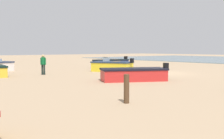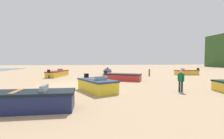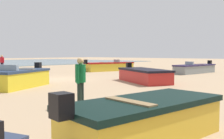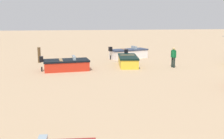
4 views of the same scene
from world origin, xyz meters
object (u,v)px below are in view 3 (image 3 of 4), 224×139
Objects in this scene: boat_grey_0 at (195,69)px; boat_red_6 at (144,75)px; boat_yellow_4 at (144,119)px; boat_yellow_3 at (17,78)px; beach_walker_distant at (2,61)px; beach_walker_foreground at (80,78)px; boat_yellow_5 at (109,67)px.

boat_red_6 reaches higher than boat_grey_0.
boat_grey_0 is 1.38× the size of boat_yellow_4.
boat_red_6 is at bearing -143.06° from boat_yellow_3.
boat_yellow_4 is (2.50, 9.59, -0.05)m from boat_yellow_3.
boat_grey_0 is at bearing 118.89° from boat_yellow_4.
boat_yellow_4 reaches higher than boat_grey_0.
boat_yellow_3 is 2.47× the size of beach_walker_distant.
beach_walker_distant is at bearing -135.39° from beach_walker_foreground.
boat_red_6 is 2.77× the size of beach_walker_foreground.
boat_yellow_3 reaches higher than boat_grey_0.
boat_yellow_3 is at bearing -126.74° from beach_walker_foreground.
beach_walker_foreground reaches higher than boat_yellow_3.
boat_yellow_4 is (17.97, 6.86, 0.02)m from boat_grey_0.
boat_yellow_5 reaches higher than boat_grey_0.
boat_yellow_3 is 0.72× the size of boat_yellow_5.
boat_yellow_3 reaches higher than boat_yellow_5.
boat_red_6 is (-6.40, 3.47, -0.06)m from boat_yellow_3.
boat_yellow_5 is (-15.26, -14.69, 0.02)m from boat_yellow_4.
boat_yellow_3 is 1.03× the size of boat_yellow_4.
boat_yellow_5 is at bearing 16.41° from beach_walker_distant.
boat_grey_0 is 0.96× the size of boat_yellow_5.
boat_grey_0 is 15.71m from boat_yellow_3.
boat_yellow_5 is 3.43× the size of beach_walker_foreground.
boat_grey_0 is 19.23m from boat_yellow_4.
boat_yellow_3 is at bearing -53.81° from boat_yellow_5.
beach_walker_foreground reaches higher than boat_yellow_4.
beach_walker_foreground is (16.64, 3.46, 0.55)m from boat_grey_0.
beach_walker_distant is (-8.36, -23.45, 0.53)m from boat_yellow_4.
boat_yellow_5 is 10.68m from boat_red_6.
boat_yellow_5 is 11.16m from beach_walker_distant.
boat_yellow_4 is 21.18m from boat_yellow_5.
boat_yellow_5 is at bearing -98.88° from boat_red_6.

